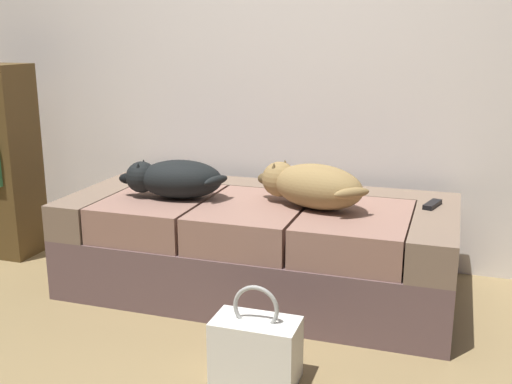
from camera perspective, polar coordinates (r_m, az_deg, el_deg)
name	(u,v)px	position (r m, az deg, el deg)	size (l,w,h in m)	color
back_wall	(293,7)	(3.46, 3.48, 16.79)	(6.40, 0.10, 2.80)	silver
couch	(259,246)	(3.07, 0.30, -5.00)	(1.88, 0.87, 0.47)	brown
dog_dark	(174,179)	(3.03, -7.67, 1.23)	(0.55, 0.31, 0.19)	black
dog_tan	(311,185)	(2.85, 5.11, 0.64)	(0.59, 0.38, 0.21)	olive
tv_remote	(432,204)	(2.98, 16.09, -1.12)	(0.04, 0.15, 0.02)	black
handbag	(256,349)	(2.35, -0.01, -14.36)	(0.32, 0.18, 0.38)	white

